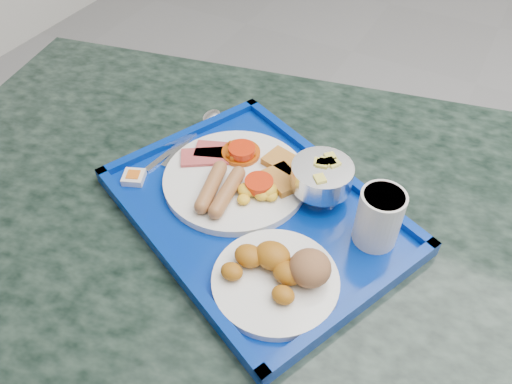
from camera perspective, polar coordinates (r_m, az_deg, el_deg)
table at (r=0.99m, az=0.16°, el=-11.18°), size 1.45×1.11×0.81m
tray at (r=0.82m, az=0.00°, el=-2.25°), size 0.57×0.51×0.03m
main_plate at (r=0.85m, az=-1.95°, el=1.66°), size 0.25×0.25×0.04m
bread_plate at (r=0.71m, az=2.80°, el=-9.32°), size 0.18×0.18×0.06m
fruit_bowl at (r=0.81m, az=7.54°, el=1.78°), size 0.10×0.10×0.07m
juice_cup at (r=0.76m, az=13.90°, el=-2.70°), size 0.07×0.07×0.09m
spoon at (r=0.98m, az=-5.91°, el=7.79°), size 0.03×0.18×0.01m
knife at (r=0.94m, az=-8.78°, el=5.31°), size 0.03×0.17×0.00m
jam_packet at (r=0.88m, az=-13.79°, el=1.66°), size 0.05×0.05×0.01m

